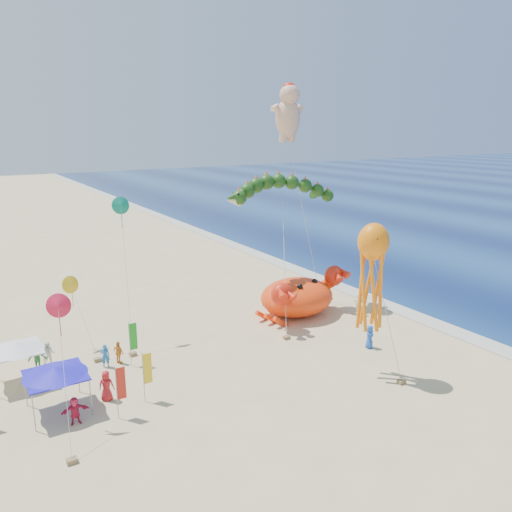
{
  "coord_description": "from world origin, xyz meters",
  "views": [
    {
      "loc": [
        -21.14,
        -28.55,
        15.81
      ],
      "look_at": [
        -2.0,
        2.0,
        6.5
      ],
      "focal_mm": 35.0,
      "sensor_mm": 36.0,
      "label": 1
    }
  ],
  "objects_px": {
    "cherub_kite": "(288,111)",
    "crab_inflatable": "(298,296)",
    "canopy_blue": "(55,372)",
    "canopy_white": "(15,347)",
    "dragon_kite": "(281,193)",
    "octopus_kite": "(372,268)"
  },
  "relations": [
    {
      "from": "dragon_kite",
      "to": "canopy_white",
      "type": "relative_size",
      "value": 3.48
    },
    {
      "from": "crab_inflatable",
      "to": "dragon_kite",
      "type": "distance_m",
      "value": 8.93
    },
    {
      "from": "canopy_white",
      "to": "dragon_kite",
      "type": "bearing_deg",
      "value": 6.68
    },
    {
      "from": "octopus_kite",
      "to": "canopy_blue",
      "type": "bearing_deg",
      "value": 161.53
    },
    {
      "from": "crab_inflatable",
      "to": "canopy_blue",
      "type": "height_order",
      "value": "crab_inflatable"
    },
    {
      "from": "crab_inflatable",
      "to": "canopy_white",
      "type": "xyz_separation_m",
      "value": [
        -22.22,
        -0.15,
        0.71
      ]
    },
    {
      "from": "canopy_blue",
      "to": "canopy_white",
      "type": "height_order",
      "value": "same"
    },
    {
      "from": "crab_inflatable",
      "to": "canopy_white",
      "type": "relative_size",
      "value": 2.69
    },
    {
      "from": "cherub_kite",
      "to": "canopy_blue",
      "type": "xyz_separation_m",
      "value": [
        -22.41,
        -9.06,
        -14.74
      ]
    },
    {
      "from": "dragon_kite",
      "to": "canopy_blue",
      "type": "bearing_deg",
      "value": -160.23
    },
    {
      "from": "cherub_kite",
      "to": "octopus_kite",
      "type": "distance_m",
      "value": 18.6
    },
    {
      "from": "dragon_kite",
      "to": "canopy_blue",
      "type": "relative_size",
      "value": 3.27
    },
    {
      "from": "crab_inflatable",
      "to": "canopy_blue",
      "type": "bearing_deg",
      "value": -166.56
    },
    {
      "from": "dragon_kite",
      "to": "canopy_blue",
      "type": "distance_m",
      "value": 23.23
    },
    {
      "from": "dragon_kite",
      "to": "octopus_kite",
      "type": "xyz_separation_m",
      "value": [
        -2.39,
        -13.47,
        -3.09
      ]
    },
    {
      "from": "dragon_kite",
      "to": "canopy_white",
      "type": "xyz_separation_m",
      "value": [
        -22.03,
        -2.58,
        -7.88
      ]
    },
    {
      "from": "cherub_kite",
      "to": "crab_inflatable",
      "type": "bearing_deg",
      "value": -111.89
    },
    {
      "from": "cherub_kite",
      "to": "canopy_blue",
      "type": "height_order",
      "value": "cherub_kite"
    },
    {
      "from": "canopy_blue",
      "to": "octopus_kite",
      "type": "bearing_deg",
      "value": -18.47
    },
    {
      "from": "canopy_blue",
      "to": "canopy_white",
      "type": "relative_size",
      "value": 1.06
    },
    {
      "from": "dragon_kite",
      "to": "canopy_white",
      "type": "distance_m",
      "value": 23.54
    },
    {
      "from": "cherub_kite",
      "to": "octopus_kite",
      "type": "xyz_separation_m",
      "value": [
        -4.23,
        -15.14,
        -9.95
      ]
    }
  ]
}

